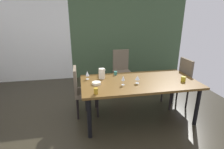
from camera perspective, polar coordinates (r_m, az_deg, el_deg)
The scene contains 16 objects.
ground_plane at distance 3.26m, azimuth -4.35°, elevation -16.98°, with size 6.22×5.67×0.02m, color #2A251A.
back_panel_interior at distance 5.65m, azimuth -27.20°, elevation 12.19°, with size 2.62×0.10×2.88m, color silver.
garden_window_panel at distance 5.66m, azimuth 5.55°, elevation 14.13°, with size 3.61×0.10×2.88m, color #3C5236.
dining_table at distance 3.25m, azimuth 8.75°, elevation -3.25°, with size 2.10×1.06×0.76m.
chair_left_far at distance 3.44m, azimuth -9.69°, elevation -4.63°, with size 0.45×0.44×0.97m.
chair_head_far at distance 4.62m, azimuth 3.13°, elevation 2.06°, with size 0.44×0.45×1.04m.
chair_right_far at distance 4.01m, azimuth 21.18°, elevation -1.91°, with size 0.44×0.44×1.03m.
wine_glass_east at distance 3.27m, azimuth -8.07°, elevation 0.23°, with size 0.07×0.07×0.15m.
wine_glass_south at distance 2.97m, azimuth 3.69°, elevation -1.27°, with size 0.06×0.06×0.17m.
wine_glass_left at distance 3.08m, azimuth 8.31°, elevation -1.13°, with size 0.08×0.08×0.14m.
serving_bowl_rear at distance 3.04m, azimuth -5.19°, elevation -2.81°, with size 0.15×0.15×0.04m, color white.
cup_right at distance 3.45m, azimuth -3.79°, elevation 0.23°, with size 0.08×0.08×0.08m, color gold.
cup_near_shelf at distance 3.49m, azimuth 1.16°, elevation 0.44°, with size 0.06×0.06×0.07m, color #327568.
cup_near_window at distance 2.67m, azimuth -5.29°, elevation -5.41°, with size 0.06×0.06×0.10m, color #AC841F.
cup_corner at distance 3.40m, azimuth 22.26°, elevation -1.37°, with size 0.08×0.08×0.09m, color #AF981F.
pitcher_center at distance 3.29m, azimuth -3.32°, elevation 0.36°, with size 0.13×0.12×0.19m.
Camera 1 is at (-0.26, -2.63, 1.90)m, focal length 28.00 mm.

